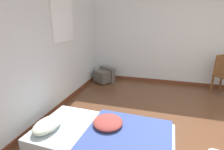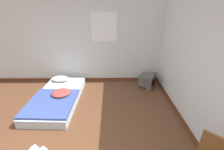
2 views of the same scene
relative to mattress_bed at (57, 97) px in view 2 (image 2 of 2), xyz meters
The scene contains 3 objects.
wall_back 1.77m from the mattress_bed, 71.36° to the left, with size 7.53×0.08×2.60m.
mattress_bed is the anchor object (origin of this frame).
crt_tv 2.69m from the mattress_bed, 18.07° to the left, with size 0.61×0.63×0.41m.
Camera 2 is at (0.98, -1.70, 2.33)m, focal length 24.00 mm.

